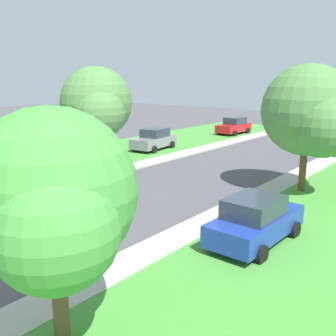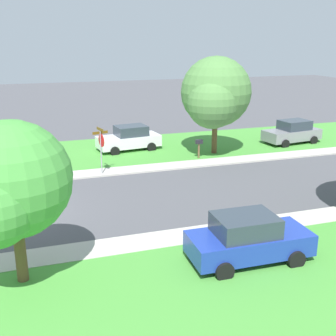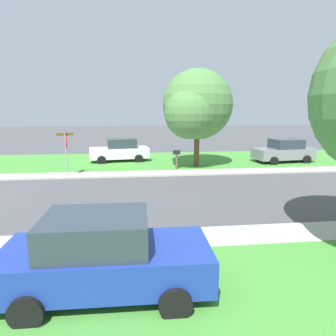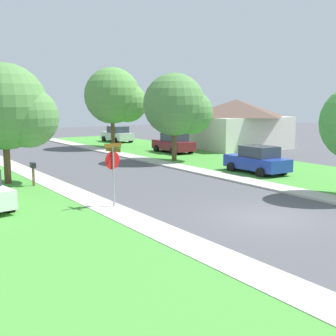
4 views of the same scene
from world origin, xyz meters
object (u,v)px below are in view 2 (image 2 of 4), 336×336
car_blue_far_down_street (248,239)px  tree_sidewalk_far (215,95)px  mailbox (199,144)px  stop_sign_far_corner (101,143)px  car_grey_across_road (292,132)px  tree_sidewalk_mid (8,186)px  car_white_near_corner (129,138)px

car_blue_far_down_street → tree_sidewalk_far: bearing=160.9°
tree_sidewalk_far → mailbox: 3.39m
stop_sign_far_corner → car_grey_across_road: bearing=102.3°
car_grey_across_road → tree_sidewalk_mid: size_ratio=0.85×
car_blue_far_down_street → tree_sidewalk_far: 14.68m
car_white_near_corner → tree_sidewalk_mid: size_ratio=0.85×
car_white_near_corner → mailbox: bearing=46.3°
car_white_near_corner → tree_sidewalk_far: size_ratio=0.69×
tree_sidewalk_far → car_blue_far_down_street: bearing=-19.1°
car_white_near_corner → car_grey_across_road: bearing=81.7°
car_blue_far_down_street → tree_sidewalk_mid: tree_sidewalk_mid is taller
mailbox → car_blue_far_down_street: bearing=-14.6°
car_white_near_corner → mailbox: 5.21m
stop_sign_far_corner → mailbox: stop_sign_far_corner is taller
car_white_near_corner → tree_sidewalk_mid: 17.43m
car_white_near_corner → car_blue_far_down_street: size_ratio=1.04×
tree_sidewalk_mid → tree_sidewalk_far: (-12.71, 12.36, 0.67)m
stop_sign_far_corner → tree_sidewalk_mid: (10.66, -4.50, 1.49)m
mailbox → stop_sign_far_corner: bearing=-78.0°
car_white_near_corner → stop_sign_far_corner: bearing=-29.0°
car_grey_across_road → tree_sidewalk_mid: 23.88m
car_white_near_corner → car_grey_across_road: (1.76, 12.00, 0.00)m
tree_sidewalk_mid → tree_sidewalk_far: 17.74m
tree_sidewalk_far → mailbox: tree_sidewalk_far is taller
car_grey_across_road → mailbox: car_grey_across_road is taller
car_blue_far_down_street → tree_sidewalk_far: (-13.54, 4.69, 3.18)m
mailbox → tree_sidewalk_far: bearing=116.6°
stop_sign_far_corner → mailbox: bearing=102.0°
car_blue_far_down_street → stop_sign_far_corner: bearing=-164.6°
car_blue_far_down_street → car_grey_across_road: (-14.72, 11.59, 0.00)m
tree_sidewalk_mid → tree_sidewalk_far: size_ratio=0.82×
car_white_near_corner → tree_sidewalk_mid: (15.64, -7.26, 2.51)m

